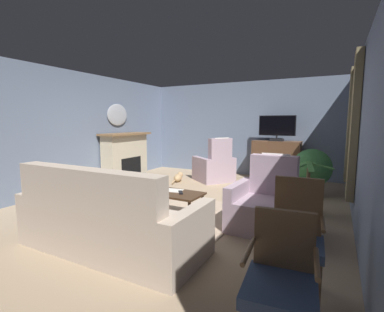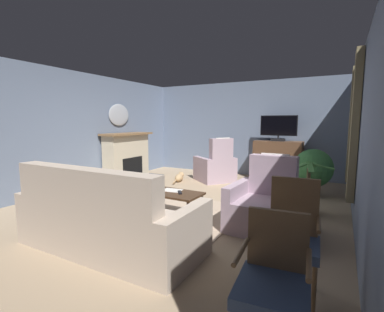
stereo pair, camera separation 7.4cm
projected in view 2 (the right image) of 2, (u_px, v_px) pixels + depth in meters
ground_plane at (183, 206)px, 5.02m from camera, size 5.97×7.24×0.04m
wall_back at (243, 129)px, 7.79m from camera, size 5.97×0.10×2.59m
wall_left at (77, 131)px, 6.15m from camera, size 0.10×7.24×2.59m
wall_right_with_window at (365, 138)px, 3.56m from camera, size 0.10×7.24×2.59m
curtain_panel_near at (355, 127)px, 4.02m from camera, size 0.10×0.44×2.17m
curtain_panel_far at (352, 125)px, 5.33m from camera, size 0.10×0.44×2.17m
rug_central at (175, 213)px, 4.56m from camera, size 2.06×1.85×0.01m
fireplace at (128, 157)px, 7.18m from camera, size 0.86×1.52×1.21m
wall_mirror_oval at (119, 115)px, 7.16m from camera, size 0.06×0.72×0.56m
tv_cabinet at (278, 161)px, 7.09m from camera, size 1.18×0.53×1.00m
television at (279, 127)px, 6.93m from camera, size 0.90×0.20×0.65m
coffee_table at (172, 195)px, 4.32m from camera, size 0.94×0.54×0.40m
tv_remote at (180, 192)px, 4.26m from camera, size 0.14×0.17×0.02m
folded_newspaper at (172, 190)px, 4.42m from camera, size 0.32×0.25×0.01m
sofa_floral at (106, 223)px, 3.22m from camera, size 2.23×0.94×1.02m
armchair_angled_to_table at (216, 168)px, 6.95m from camera, size 1.17×1.17×1.12m
armchair_by_fireplace at (266, 206)px, 3.86m from camera, size 0.98×0.93×1.03m
side_chair_beside_plant at (274, 278)px, 1.78m from camera, size 0.49×0.52×0.90m
side_chair_far_end at (292, 234)px, 2.40m from camera, size 0.48×0.46×1.00m
potted_plant_leafy_by_curtain at (272, 183)px, 5.68m from camera, size 0.87×0.74×0.83m
potted_plant_tall_palm_by_window at (313, 169)px, 5.56m from camera, size 0.77×0.77×0.95m
potted_plant_on_hearth_side at (307, 200)px, 4.50m from camera, size 0.67×0.72×0.87m
cat at (179, 177)px, 6.96m from camera, size 0.30×0.71×0.21m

